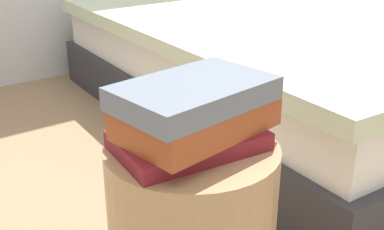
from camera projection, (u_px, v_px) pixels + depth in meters
bed at (290, 60)px, 2.34m from camera, size 1.63×2.08×0.62m
book_maroon at (188, 140)px, 0.98m from camera, size 0.30×0.21×0.04m
book_rust at (197, 118)px, 0.96m from camera, size 0.32×0.23×0.06m
book_slate at (196, 93)px, 0.94m from camera, size 0.32×0.23×0.05m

